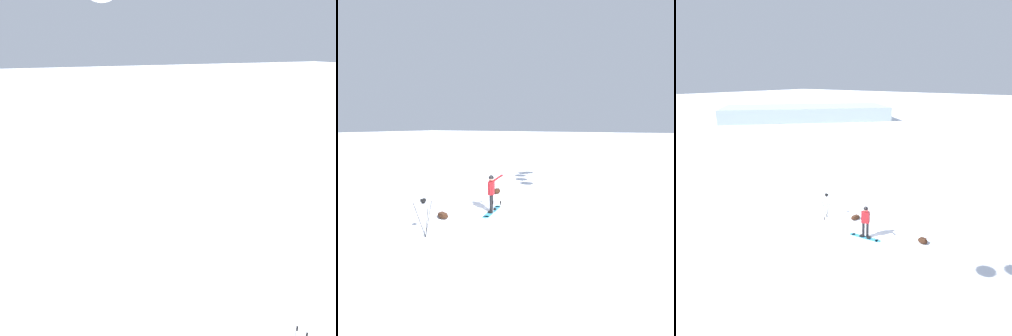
{
  "view_description": "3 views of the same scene",
  "coord_description": "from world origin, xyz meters",
  "views": [
    {
      "loc": [
        -4.34,
        5.66,
        8.48
      ],
      "look_at": [
        4.01,
        1.86,
        5.44
      ],
      "focal_mm": 39.95,
      "sensor_mm": 36.0,
      "label": 1
    },
    {
      "loc": [
        5.79,
        -8.31,
        4.0
      ],
      "look_at": [
        1.16,
        0.56,
        2.19
      ],
      "focal_mm": 24.94,
      "sensor_mm": 36.0,
      "label": 2
    },
    {
      "loc": [
        13.03,
        8.96,
        8.19
      ],
      "look_at": [
        3.33,
        1.55,
        4.67
      ],
      "focal_mm": 33.95,
      "sensor_mm": 36.0,
      "label": 3
    }
  ],
  "objects": [
    {
      "name": "ground_plane",
      "position": [
        0.0,
        0.0,
        0.0
      ],
      "size": [
        300.0,
        300.0,
        0.0
      ],
      "primitive_type": "plane",
      "color": "white"
    },
    {
      "name": "snowboarder",
      "position": [
        0.34,
        0.68,
        1.09
      ],
      "size": [
        0.64,
        0.64,
        1.79
      ],
      "color": "black",
      "rests_on": "ground_plane"
    },
    {
      "name": "snowboard",
      "position": [
        0.36,
        0.68,
        0.02
      ],
      "size": [
        0.49,
        1.76,
        0.1
      ],
      "color": "teal",
      "rests_on": "ground_plane"
    },
    {
      "name": "gear_bag_large",
      "position": [
        -1.15,
        -1.01,
        0.13
      ],
      "size": [
        0.7,
        0.51,
        0.25
      ],
      "color": "black",
      "rests_on": "ground_plane"
    },
    {
      "name": "camera_tripod",
      "position": [
        -0.46,
        -2.65,
        1.03
      ],
      "size": [
        0.73,
        0.55,
        1.46
      ],
      "color": "#262628",
      "rests_on": "ground_plane"
    },
    {
      "name": "gear_bag_small",
      "position": [
        -0.91,
        3.36,
        0.16
      ],
      "size": [
        0.38,
        0.51,
        0.31
      ],
      "color": "black",
      "rests_on": "ground_plane"
    },
    {
      "name": "ski_poles",
      "position": [
        1.57,
        -0.99,
        0.8
      ],
      "size": [
        0.41,
        0.29,
        1.21
      ],
      "color": "gray",
      "rests_on": "ground_plane"
    }
  ]
}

